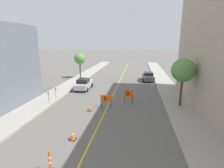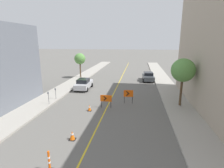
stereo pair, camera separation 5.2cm
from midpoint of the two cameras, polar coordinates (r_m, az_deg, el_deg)
name	(u,v)px [view 2 (the right image)]	position (r m, az deg, el deg)	size (l,w,h in m)	color
lane_stripe	(120,81)	(31.40, 2.61, 1.02)	(0.12, 55.34, 0.01)	gold
sidewalk_left	(79,79)	(33.05, -10.72, 1.58)	(3.00, 55.34, 0.17)	#9E998E
sidewalk_right	(164,82)	(31.54, 16.59, 0.66)	(3.00, 55.34, 0.17)	#9E998E
traffic_cone_second	(72,135)	(13.45, -12.75, -16.03)	(0.47, 0.47, 0.68)	black
traffic_cone_third	(90,108)	(18.18, -7.28, -7.73)	(0.41, 0.41, 0.63)	black
delineator_post_front	(49,162)	(10.97, -19.68, -22.89)	(0.38, 0.38, 1.24)	black
arrow_barricade_primary	(106,99)	(18.59, -1.90, -4.85)	(1.22, 0.09, 1.41)	#EF560C
arrow_barricade_secondary	(128,94)	(19.92, 5.45, -3.29)	(1.08, 0.14, 1.57)	#EF560C
parked_car_curb_near	(84,84)	(26.17, -9.15, 0.04)	(1.95, 4.35, 1.59)	#B7B7BC
parked_car_curb_mid	(148,76)	(31.95, 11.77, 2.43)	(2.03, 4.39, 1.59)	#474C51
parking_meter_near_curb	(48,95)	(20.52, -20.01, -3.45)	(0.12, 0.11, 1.41)	#4C4C51
parking_meter_far_curb	(55,91)	(21.96, -17.93, -2.24)	(0.12, 0.11, 1.37)	#4C4C51
street_tree_left_near	(80,59)	(33.95, -10.40, 8.06)	(2.08, 2.08, 4.59)	#4C3823
street_tree_right_near	(183,70)	(19.63, 22.24, 4.12)	(2.45, 2.45, 5.08)	#4C3823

